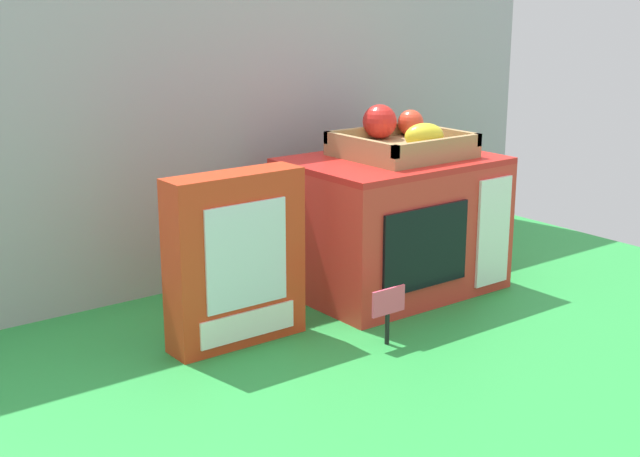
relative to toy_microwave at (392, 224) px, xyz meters
The scene contains 6 objects.
ground_plane 0.24m from the toy_microwave, 169.25° to the right, with size 1.70×1.70×0.00m, color green.
display_back_panel 0.38m from the toy_microwave, 126.32° to the left, with size 1.61×0.03×0.65m, color #A0A3A8.
toy_microwave is the anchor object (origin of this frame).
food_groups_crate 0.17m from the toy_microwave, 27.59° to the left, with size 0.23×0.22×0.09m.
cookie_set_box 0.40m from the toy_microwave, behind, with size 0.24×0.07×0.29m.
price_sign 0.30m from the toy_microwave, 132.81° to the right, with size 0.07×0.01×0.10m.
Camera 1 is at (-0.94, -1.22, 0.58)m, focal length 49.56 mm.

